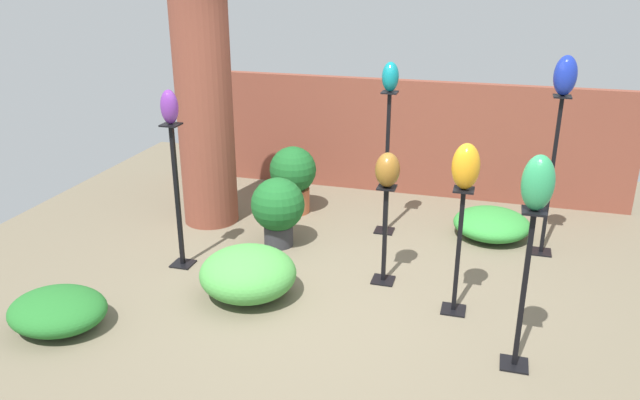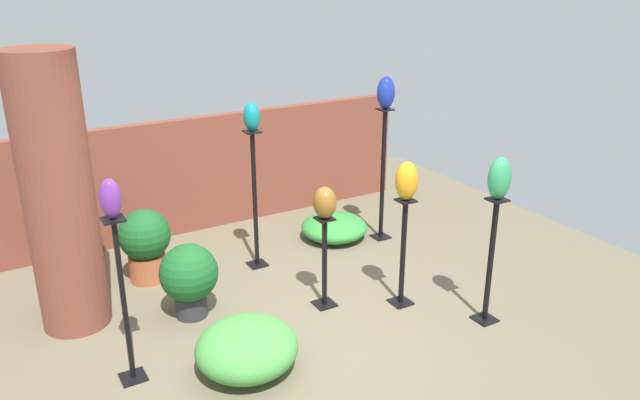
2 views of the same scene
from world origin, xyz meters
TOP-DOWN VIEW (x-y plane):
  - ground_plane at (0.00, 0.00)m, footprint 8.00×8.00m
  - brick_wall_back at (0.00, 2.75)m, footprint 5.60×0.12m
  - brick_pillar at (-1.79, 1.23)m, footprint 0.60×0.60m
  - pedestal_cobalt at (1.76, 1.36)m, footprint 0.20×0.20m
  - pedestal_amber at (1.01, -0.02)m, footprint 0.20×0.20m
  - pedestal_jade at (1.50, -0.66)m, footprint 0.20×0.20m
  - pedestal_teal at (0.15, 1.45)m, footprint 0.20×0.20m
  - pedestal_violet at (-1.57, 0.12)m, footprint 0.20×0.20m
  - pedestal_bronze at (0.35, 0.33)m, footprint 0.20×0.20m
  - art_vase_cobalt at (1.76, 1.36)m, footprint 0.21×0.20m
  - art_vase_amber at (1.01, -0.02)m, footprint 0.22×0.21m
  - art_vase_jade at (1.50, -0.66)m, footprint 0.21×0.19m
  - art_vase_teal at (0.15, 1.45)m, footprint 0.17×0.18m
  - art_vase_violet at (-1.57, 0.12)m, footprint 0.16×0.15m
  - art_vase_bronze at (0.35, 0.33)m, footprint 0.21×0.23m
  - potted_plant_mid_left at (-0.83, 0.80)m, footprint 0.54×0.54m
  - potted_plant_walkway_edge at (-0.98, 1.73)m, footprint 0.53×0.53m
  - foliage_bed_east at (-0.73, -0.25)m, footprint 0.84×0.82m
  - foliage_bed_center at (1.26, 1.63)m, footprint 0.79×0.79m

SIDE VIEW (x-z plane):
  - ground_plane at x=0.00m, z-range 0.00..0.00m
  - foliage_bed_center at x=1.26m, z-range 0.00..0.29m
  - foliage_bed_east at x=-0.73m, z-range 0.00..0.43m
  - potted_plant_mid_left at x=-0.83m, z-range 0.05..0.77m
  - pedestal_bronze at x=0.35m, z-range -0.04..0.87m
  - potted_plant_walkway_edge at x=-0.98m, z-range 0.04..0.82m
  - pedestal_amber at x=1.01m, z-range -0.05..1.04m
  - pedestal_jade at x=1.50m, z-range -0.05..1.16m
  - pedestal_violet at x=-1.57m, z-range -0.05..1.34m
  - pedestal_teal at x=0.15m, z-range -0.06..1.47m
  - brick_wall_back at x=0.00m, z-range 0.00..1.42m
  - pedestal_cobalt at x=1.76m, z-range -0.06..1.53m
  - art_vase_bronze at x=0.35m, z-range 0.92..1.22m
  - brick_pillar at x=-1.79m, z-range 0.00..2.49m
  - art_vase_amber at x=1.01m, z-range 1.08..1.45m
  - art_vase_jade at x=1.50m, z-range 1.21..1.59m
  - art_vase_violet at x=-1.57m, z-range 1.39..1.69m
  - art_vase_teal at x=0.15m, z-range 1.52..1.82m
  - art_vase_cobalt at x=1.76m, z-range 1.59..1.95m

